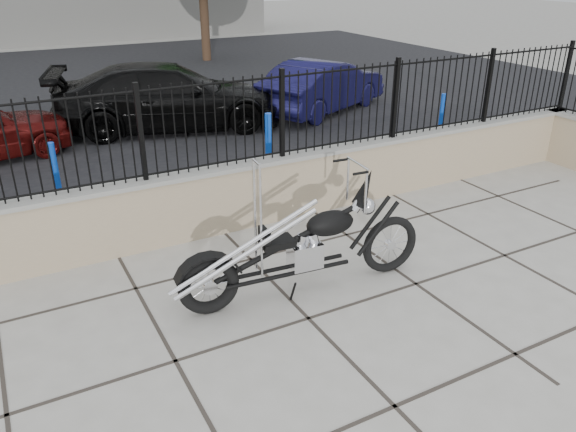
# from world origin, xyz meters

# --- Properties ---
(ground_plane) EXTENTS (90.00, 90.00, 0.00)m
(ground_plane) POSITION_xyz_m (0.00, 0.00, 0.00)
(ground_plane) COLOR #99968E
(ground_plane) RESTS_ON ground
(parking_lot) EXTENTS (30.00, 30.00, 0.00)m
(parking_lot) POSITION_xyz_m (0.00, 12.50, 0.00)
(parking_lot) COLOR black
(parking_lot) RESTS_ON ground
(retaining_wall) EXTENTS (14.00, 0.36, 0.96)m
(retaining_wall) POSITION_xyz_m (0.00, 2.50, 0.48)
(retaining_wall) COLOR gray
(retaining_wall) RESTS_ON ground_plane
(iron_fence) EXTENTS (14.00, 0.08, 1.20)m
(iron_fence) POSITION_xyz_m (0.00, 2.50, 1.56)
(iron_fence) COLOR black
(iron_fence) RESTS_ON retaining_wall
(chopper_motorcycle) EXTENTS (2.90, 0.76, 1.72)m
(chopper_motorcycle) POSITION_xyz_m (0.19, 0.52, 0.86)
(chopper_motorcycle) COLOR black
(chopper_motorcycle) RESTS_ON ground_plane
(car_black) EXTENTS (5.39, 3.27, 1.46)m
(car_black) POSITION_xyz_m (1.00, 8.00, 0.73)
(car_black) COLOR black
(car_black) RESTS_ON parking_lot
(car_blue) EXTENTS (4.16, 2.92, 1.30)m
(car_blue) POSITION_xyz_m (4.91, 7.71, 0.65)
(car_blue) COLOR #100F38
(car_blue) RESTS_ON parking_lot
(bollard_a) EXTENTS (0.15, 0.15, 0.95)m
(bollard_a) POSITION_xyz_m (-1.88, 4.83, 0.47)
(bollard_a) COLOR blue
(bollard_a) RESTS_ON ground_plane
(bollard_b) EXTENTS (0.16, 0.16, 1.14)m
(bollard_b) POSITION_xyz_m (1.61, 4.17, 0.57)
(bollard_b) COLOR #0E1BD3
(bollard_b) RESTS_ON ground_plane
(bollard_c) EXTENTS (0.12, 0.12, 0.90)m
(bollard_c) POSITION_xyz_m (6.16, 4.73, 0.45)
(bollard_c) COLOR #0A22A3
(bollard_c) RESTS_ON ground_plane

